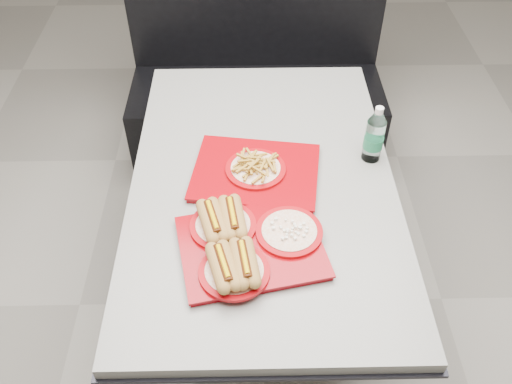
{
  "coord_description": "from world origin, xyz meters",
  "views": [
    {
      "loc": [
        -0.05,
        -1.35,
        2.03
      ],
      "look_at": [
        -0.03,
        -0.15,
        0.83
      ],
      "focal_mm": 38.0,
      "sensor_mm": 36.0,
      "label": 1
    }
  ],
  "objects_px": {
    "tray_near": "(245,243)",
    "water_bottle": "(374,137)",
    "booth_bench": "(256,85)",
    "diner_table": "(262,211)",
    "tray_far": "(256,170)"
  },
  "relations": [
    {
      "from": "tray_far",
      "to": "tray_near",
      "type": "bearing_deg",
      "value": -96.48
    },
    {
      "from": "diner_table",
      "to": "booth_bench",
      "type": "height_order",
      "value": "booth_bench"
    },
    {
      "from": "booth_bench",
      "to": "diner_table",
      "type": "bearing_deg",
      "value": -90.0
    },
    {
      "from": "diner_table",
      "to": "water_bottle",
      "type": "distance_m",
      "value": 0.48
    },
    {
      "from": "tray_near",
      "to": "water_bottle",
      "type": "height_order",
      "value": "water_bottle"
    },
    {
      "from": "tray_near",
      "to": "tray_far",
      "type": "distance_m",
      "value": 0.33
    },
    {
      "from": "diner_table",
      "to": "tray_far",
      "type": "relative_size",
      "value": 3.02
    },
    {
      "from": "booth_bench",
      "to": "tray_far",
      "type": "distance_m",
      "value": 1.14
    },
    {
      "from": "diner_table",
      "to": "tray_far",
      "type": "xyz_separation_m",
      "value": [
        -0.02,
        0.02,
        0.19
      ]
    },
    {
      "from": "water_bottle",
      "to": "diner_table",
      "type": "bearing_deg",
      "value": -165.39
    },
    {
      "from": "booth_bench",
      "to": "tray_far",
      "type": "bearing_deg",
      "value": -91.31
    },
    {
      "from": "diner_table",
      "to": "tray_near",
      "type": "xyz_separation_m",
      "value": [
        -0.06,
        -0.32,
        0.2
      ]
    },
    {
      "from": "booth_bench",
      "to": "tray_far",
      "type": "height_order",
      "value": "booth_bench"
    },
    {
      "from": "tray_near",
      "to": "water_bottle",
      "type": "xyz_separation_m",
      "value": [
        0.45,
        0.42,
        0.06
      ]
    },
    {
      "from": "booth_bench",
      "to": "water_bottle",
      "type": "bearing_deg",
      "value": -68.65
    }
  ]
}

